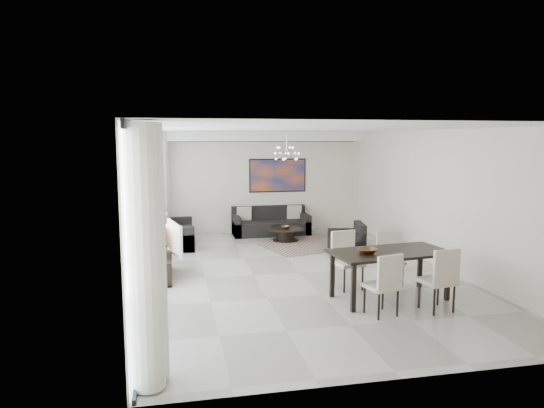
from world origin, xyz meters
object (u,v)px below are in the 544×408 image
object	(u,v)px
television	(169,238)
dining_table	(390,256)
sofa_main	(271,225)
tv_console	(161,266)
coffee_table	(286,234)

from	to	relation	value
television	dining_table	bearing A→B (deg)	-132.21
sofa_main	television	distance (m)	4.77
sofa_main	tv_console	size ratio (longest dim) A/B	1.49
television	dining_table	distance (m)	4.23
coffee_table	dining_table	xyz separation A→B (m)	(0.65, -4.96, 0.55)
coffee_table	tv_console	world-z (taller)	tv_console
coffee_table	television	bearing A→B (deg)	-136.66
coffee_table	dining_table	distance (m)	5.03
sofa_main	television	size ratio (longest dim) A/B	1.96
sofa_main	dining_table	bearing A→B (deg)	-81.74
coffee_table	sofa_main	bearing A→B (deg)	102.27
sofa_main	television	world-z (taller)	television
television	sofa_main	bearing A→B (deg)	-48.60
coffee_table	television	world-z (taller)	television
dining_table	sofa_main	bearing A→B (deg)	98.26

